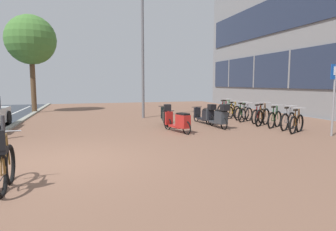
% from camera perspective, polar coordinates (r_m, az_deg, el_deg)
% --- Properties ---
extents(ground, '(21.00, 40.00, 0.13)m').
position_cam_1_polar(ground, '(7.12, -8.24, -8.43)').
color(ground, '#292F39').
extents(bicycle_foreground, '(0.65, 1.39, 1.10)m').
position_cam_1_polar(bicycle_foreground, '(5.63, -30.06, -8.84)').
color(bicycle_foreground, black).
rests_on(bicycle_foreground, ground).
extents(bicycle_rack_00, '(1.17, 0.70, 0.95)m').
position_cam_1_polar(bicycle_rack_00, '(11.43, 24.18, -1.50)').
color(bicycle_rack_00, black).
rests_on(bicycle_rack_00, ground).
extents(bicycle_rack_01, '(1.20, 0.67, 0.98)m').
position_cam_1_polar(bicycle_rack_01, '(12.02, 22.75, -1.02)').
color(bicycle_rack_01, black).
rests_on(bicycle_rack_01, ground).
extents(bicycle_rack_02, '(1.16, 0.71, 0.96)m').
position_cam_1_polar(bicycle_rack_02, '(12.46, 20.45, -0.71)').
color(bicycle_rack_02, black).
rests_on(bicycle_rack_02, ground).
extents(bicycle_rack_03, '(1.27, 0.84, 1.03)m').
position_cam_1_polar(bicycle_rack_03, '(12.91, 18.27, -0.29)').
color(bicycle_rack_03, black).
rests_on(bicycle_rack_03, ground).
extents(bicycle_rack_04, '(1.17, 0.74, 0.94)m').
position_cam_1_polar(bicycle_rack_04, '(13.58, 17.50, -0.08)').
color(bicycle_rack_04, black).
rests_on(bicycle_rack_04, ground).
extents(bicycle_rack_05, '(1.17, 0.68, 0.94)m').
position_cam_1_polar(bicycle_rack_05, '(13.98, 15.13, 0.18)').
color(bicycle_rack_05, black).
rests_on(bicycle_rack_05, ground).
extents(bicycle_rack_06, '(1.18, 0.64, 0.92)m').
position_cam_1_polar(bicycle_rack_06, '(14.64, 14.49, 0.45)').
color(bicycle_rack_06, black).
rests_on(bicycle_rack_06, ground).
extents(bicycle_rack_07, '(1.19, 0.60, 0.93)m').
position_cam_1_polar(bicycle_rack_07, '(15.14, 12.81, 0.69)').
color(bicycle_rack_07, black).
rests_on(bicycle_rack_07, ground).
extents(bicycle_rack_08, '(1.35, 0.55, 1.00)m').
position_cam_1_polar(bicycle_rack_08, '(15.68, 11.50, 1.00)').
color(bicycle_rack_08, black).
rests_on(bicycle_rack_08, ground).
extents(bicycle_rack_09, '(1.16, 0.67, 0.95)m').
position_cam_1_polar(bicycle_rack_09, '(16.36, 11.08, 1.17)').
color(bicycle_rack_09, black).
rests_on(bicycle_rack_09, ground).
extents(scooter_near, '(0.74, 1.73, 0.77)m').
position_cam_1_polar(scooter_near, '(10.48, 2.29, -1.27)').
color(scooter_near, black).
rests_on(scooter_near, ground).
extents(scooter_mid, '(0.56, 1.82, 0.93)m').
position_cam_1_polar(scooter_mid, '(12.76, 7.61, 0.16)').
color(scooter_mid, black).
rests_on(scooter_mid, ground).
extents(scooter_far, '(0.52, 1.84, 1.01)m').
position_cam_1_polar(scooter_far, '(11.70, 10.10, -0.27)').
color(scooter_far, black).
rests_on(scooter_far, ground).
extents(scooter_extra, '(0.63, 1.77, 0.97)m').
position_cam_1_polar(scooter_extra, '(12.17, -0.36, 0.01)').
color(scooter_extra, black).
rests_on(scooter_extra, ground).
extents(parking_sign, '(0.40, 0.07, 2.43)m').
position_cam_1_polar(parking_sign, '(11.17, 30.15, 4.07)').
color(parking_sign, gray).
rests_on(parking_sign, ground).
extents(lamp_post, '(0.20, 0.52, 6.45)m').
position_cam_1_polar(lamp_post, '(15.07, -5.06, 13.08)').
color(lamp_post, slate).
rests_on(lamp_post, ground).
extents(street_tree, '(2.95, 2.95, 5.89)m').
position_cam_1_polar(street_tree, '(19.71, -25.60, 13.33)').
color(street_tree, brown).
rests_on(street_tree, ground).
extents(bollard_far, '(0.12, 0.12, 0.77)m').
position_cam_1_polar(bollard_far, '(10.67, -29.94, -2.03)').
color(bollard_far, '#38383D').
rests_on(bollard_far, ground).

